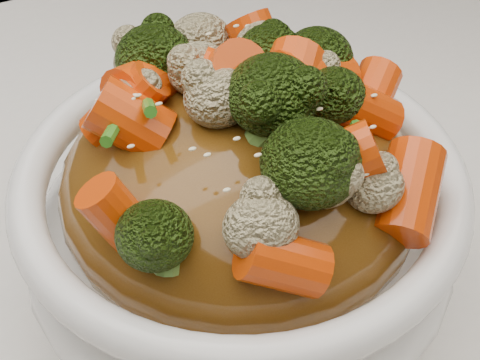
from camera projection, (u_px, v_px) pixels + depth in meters
name	position (u px, v px, depth m)	size (l,w,h in m)	color
tablecloth	(184.00, 328.00, 0.43)	(1.20, 0.80, 0.04)	white
bowl	(240.00, 227.00, 0.40)	(0.23, 0.23, 0.09)	white
sauce_base	(240.00, 185.00, 0.38)	(0.19, 0.19, 0.10)	#5B360F
carrots	(240.00, 77.00, 0.33)	(0.19, 0.19, 0.05)	#D23E06
broccoli	(240.00, 79.00, 0.33)	(0.19, 0.19, 0.05)	black
cauliflower	(240.00, 83.00, 0.34)	(0.19, 0.19, 0.04)	tan
scallions	(240.00, 75.00, 0.33)	(0.14, 0.14, 0.02)	#2D781B
sesame_seeds	(240.00, 75.00, 0.33)	(0.17, 0.17, 0.01)	beige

